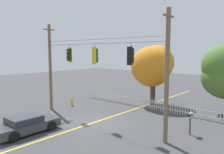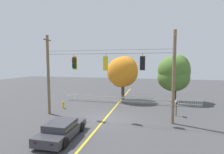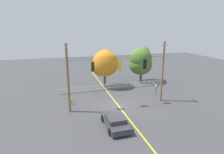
% 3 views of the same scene
% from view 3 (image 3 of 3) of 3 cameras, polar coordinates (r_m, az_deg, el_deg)
% --- Properties ---
extents(ground, '(80.00, 80.00, 0.00)m').
position_cam_3_polar(ground, '(22.60, 1.99, -8.91)').
color(ground, '#424244').
extents(lane_centerline_stripe, '(0.16, 36.00, 0.01)m').
position_cam_3_polar(lane_centerline_stripe, '(22.60, 1.99, -8.90)').
color(lane_centerline_stripe, gold).
rests_on(lane_centerline_stripe, ground).
extents(signal_support_span, '(11.78, 1.10, 7.66)m').
position_cam_3_polar(signal_support_span, '(21.31, 2.08, 0.75)').
color(signal_support_span, brown).
rests_on(signal_support_span, ground).
extents(traffic_signal_southbound_primary, '(0.43, 0.38, 1.43)m').
position_cam_3_polar(traffic_signal_southbound_primary, '(20.34, -5.99, 3.16)').
color(traffic_signal_southbound_primary, black).
extents(traffic_signal_westbound_side, '(0.43, 0.38, 1.48)m').
position_cam_3_polar(traffic_signal_westbound_side, '(21.07, 2.23, 3.56)').
color(traffic_signal_westbound_side, black).
extents(traffic_signal_northbound_secondary, '(0.43, 0.38, 1.43)m').
position_cam_3_polar(traffic_signal_northbound_secondary, '(22.27, 10.09, 4.02)').
color(traffic_signal_northbound_secondary, black).
extents(white_picket_fence, '(16.70, 0.06, 0.99)m').
position_cam_3_polar(white_picket_fence, '(28.17, 0.61, -2.86)').
color(white_picket_fence, silver).
rests_on(white_picket_fence, ground).
extents(autumn_maple_near_fence, '(4.08, 3.98, 5.92)m').
position_cam_3_polar(autumn_maple_near_fence, '(28.58, -2.13, 4.56)').
color(autumn_maple_near_fence, brown).
rests_on(autumn_maple_near_fence, ground).
extents(autumn_maple_mid, '(3.21, 2.51, 5.82)m').
position_cam_3_polar(autumn_maple_mid, '(28.88, -3.00, 4.28)').
color(autumn_maple_mid, brown).
rests_on(autumn_maple_mid, ground).
extents(autumn_oak_far_east, '(4.20, 3.73, 6.07)m').
position_cam_3_polar(autumn_oak_far_east, '(31.74, 9.07, 4.92)').
color(autumn_oak_far_east, '#473828').
rests_on(autumn_oak_far_east, ground).
extents(parked_car, '(2.05, 4.14, 1.15)m').
position_cam_3_polar(parked_car, '(17.95, 1.01, -13.51)').
color(parked_car, '#38383D').
rests_on(parked_car, ground).
extents(fire_hydrant, '(0.38, 0.22, 0.80)m').
position_cam_3_polar(fire_hydrant, '(23.44, -12.51, -7.32)').
color(fire_hydrant, gold).
rests_on(fire_hydrant, ground).
extents(roadside_mailbox, '(0.25, 0.44, 1.44)m').
position_cam_3_polar(roadside_mailbox, '(26.53, 13.63, -2.93)').
color(roadside_mailbox, brown).
rests_on(roadside_mailbox, ground).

